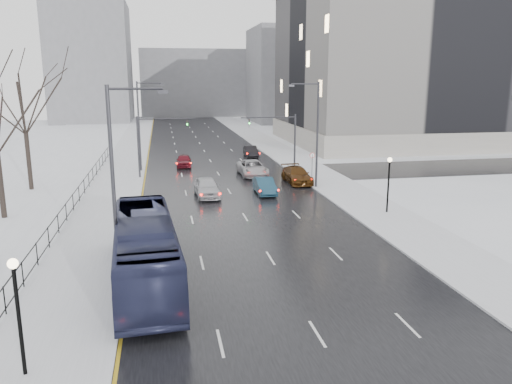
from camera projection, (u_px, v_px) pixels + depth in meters
road at (209, 158)px, 65.51m from camera, size 16.00×150.00×0.04m
cross_road at (219, 175)px, 54.01m from camera, size 130.00×10.00×0.04m
sidewalk_left at (127, 160)px, 63.60m from camera, size 5.00×150.00×0.16m
sidewalk_right at (286, 156)px, 67.40m from camera, size 5.00×150.00×0.16m
park_strip at (48, 163)px, 61.88m from camera, size 14.00×150.00×0.12m
tree_park_d at (5, 219)px, 37.39m from camera, size 8.75×8.75×12.50m
tree_park_e at (32, 190)px, 46.89m from camera, size 9.45×9.45×13.50m
iron_fence at (61, 218)px, 34.22m from camera, size 0.06×70.00×1.30m
streetlight_r_mid at (315, 130)px, 46.58m from camera, size 2.95×0.25×10.00m
streetlight_l_near at (117, 176)px, 24.47m from camera, size 2.95×0.25×10.00m
streetlight_l_far at (141, 122)px, 55.12m from camera, size 2.95×0.25×10.00m
lamppost_l at (17, 300)px, 16.88m from camera, size 0.36×0.36×4.28m
lamppost_r_mid at (389, 177)px, 38.11m from camera, size 0.36×0.36×4.28m
mast_signal_right at (285, 136)px, 54.43m from camera, size 6.10×0.33×6.50m
mast_signal_left at (149, 139)px, 51.78m from camera, size 6.10×0.33×6.50m
no_uturn_sign at (312, 158)px, 51.34m from camera, size 0.60×0.06×2.70m
civic_building at (416, 73)px, 80.85m from camera, size 41.00×31.00×24.80m
bldg_far_right at (302, 75)px, 120.83m from camera, size 24.00×20.00×22.00m
bldg_far_left at (92, 63)px, 120.70m from camera, size 18.00×22.00×28.00m
bldg_far_center at (196, 83)px, 140.88m from camera, size 30.00×18.00×18.00m
bus at (145, 251)px, 25.22m from camera, size 3.70×12.65×3.48m
sedan_center_near at (207, 187)px, 44.11m from camera, size 2.23×5.09×1.71m
sedan_right_near at (265, 186)px, 45.18m from camera, size 1.59×4.48×1.47m
sedan_right_cross at (252, 168)px, 53.65m from camera, size 2.87×6.00×1.65m
sedan_right_far at (297, 175)px, 49.96m from camera, size 2.33×5.53×1.59m
sedan_center_far at (184, 161)px, 59.18m from camera, size 1.91×4.33×1.45m
sedan_right_distant at (251, 152)px, 66.56m from camera, size 1.56×4.38×1.44m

